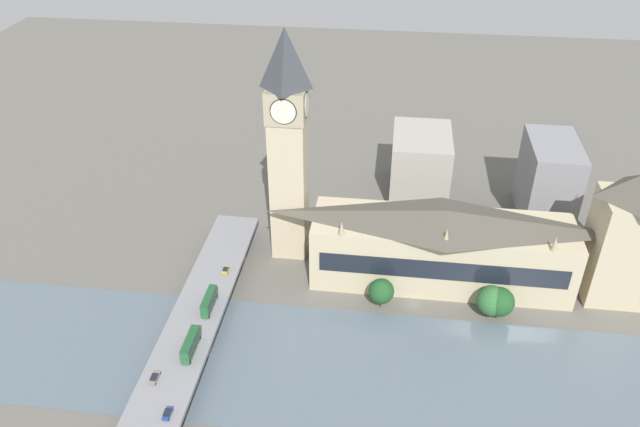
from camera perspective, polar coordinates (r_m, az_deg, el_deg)
ground_plane at (r=210.35m, az=8.57°, el=-8.23°), size 600.00×600.00×0.00m
river_water at (r=188.16m, az=8.56°, el=-14.37°), size 49.52×360.00×0.30m
parliament_hall at (r=213.72m, az=11.03°, el=-2.93°), size 23.84×86.57×28.21m
clock_tower at (r=209.13m, az=-2.95°, el=6.49°), size 13.29×13.29×82.71m
victoria_tower at (r=221.23m, az=26.05°, el=-1.92°), size 18.83×18.83×49.84m
road_bridge at (r=192.61m, az=-12.11°, el=-11.33°), size 131.05×15.87×6.40m
double_decker_bus_lead at (r=198.56m, az=-10.12°, el=-7.87°), size 11.18×2.49×4.98m
double_decker_bus_mid at (r=185.74m, az=-11.77°, el=-11.61°), size 11.65×2.61×4.95m
car_northbound_lead at (r=172.82m, az=-13.78°, el=-17.33°), size 3.99×1.81×1.48m
car_southbound_lead at (r=181.95m, az=-14.90°, el=-14.29°), size 4.64×1.94×1.28m
car_southbound_mid at (r=213.27m, az=-8.62°, el=-5.11°), size 3.94×1.84×1.22m
city_block_west at (r=263.12m, az=9.14°, el=4.51°), size 32.61×23.68×26.76m
city_block_center at (r=257.98m, az=20.10°, el=2.85°), size 32.53×18.55×32.23m
tree_embankment_near at (r=206.80m, az=15.47°, el=-7.69°), size 9.88×9.88×11.54m
tree_embankment_mid at (r=206.71m, az=16.09°, el=-7.76°), size 9.47×9.47×11.53m
tree_embankment_far at (r=203.86m, az=5.63°, el=-7.08°), size 8.33×8.33×10.81m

